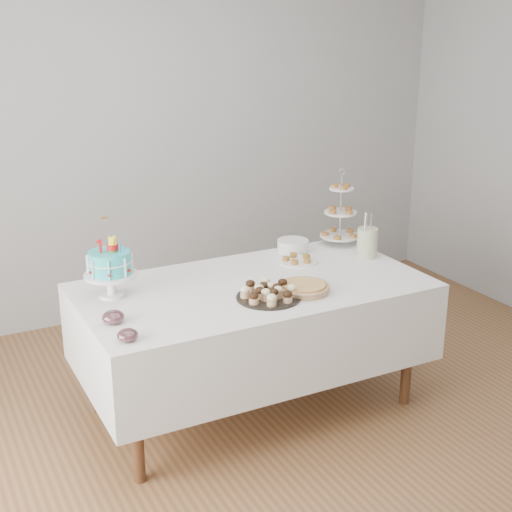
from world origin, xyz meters
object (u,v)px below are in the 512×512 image
jam_bowl_b (113,317)px  pie (304,287)px  cupcake_tray (269,292)px  plate_stack (293,246)px  table (253,322)px  tiered_stand (341,213)px  pastry_plate (297,260)px  utensil_pitcher (367,241)px  birthday_cake (111,276)px  jam_bowl_a (127,335)px

jam_bowl_b → pie: bearing=-3.9°
cupcake_tray → plate_stack: (0.51, 0.62, 0.00)m
table → tiered_stand: tiered_stand is taller
tiered_stand → pie: bearing=-135.9°
pastry_plate → cupcake_tray: bearing=-135.0°
pastry_plate → utensil_pitcher: 0.45m
plate_stack → utensil_pitcher: utensil_pitcher is taller
table → pastry_plate: (0.41, 0.21, 0.24)m
birthday_cake → cupcake_tray: 0.83m
pastry_plate → jam_bowl_a: 1.38m
cupcake_tray → tiered_stand: bearing=35.8°
jam_bowl_a → pastry_plate: bearing=25.2°
table → utensil_pitcher: (0.84, 0.10, 0.33)m
birthday_cake → plate_stack: bearing=28.8°
table → cupcake_tray: (-0.02, -0.22, 0.27)m
jam_bowl_a → table: bearing=24.3°
birthday_cake → plate_stack: 1.26m
plate_stack → utensil_pitcher: size_ratio=0.70×
tiered_stand → utensil_pitcher: tiered_stand is taller
jam_bowl_b → utensil_pitcher: bearing=8.6°
utensil_pitcher → cupcake_tray: bearing=-149.5°
birthday_cake → utensil_pitcher: (1.59, -0.08, -0.02)m
jam_bowl_b → cupcake_tray: bearing=-4.6°
plate_stack → jam_bowl_b: size_ratio=1.79×
table → cupcake_tray: size_ratio=5.61×
cupcake_tray → pie: 0.22m
plate_stack → jam_bowl_a: size_ratio=1.98×
cupcake_tray → plate_stack: cupcake_tray is taller
jam_bowl_b → utensil_pitcher: (1.68, 0.26, 0.07)m
jam_bowl_a → jam_bowl_b: (0.00, 0.22, 0.00)m
tiered_stand → utensil_pitcher: (0.00, -0.30, -0.11)m
tiered_stand → plate_stack: 0.39m
birthday_cake → jam_bowl_b: (-0.09, -0.34, -0.09)m
pie → tiered_stand: size_ratio=0.56×
pastry_plate → birthday_cake: bearing=-178.7°
tiered_stand → utensil_pitcher: size_ratio=1.79×
birthday_cake → tiered_stand: tiered_stand is taller
birthday_cake → jam_bowl_a: (-0.09, -0.56, -0.09)m
table → pie: pie is taller
pie → utensil_pitcher: bearing=26.7°
table → jam_bowl_b: size_ratio=17.54×
birthday_cake → pastry_plate: birthday_cake is taller
plate_stack → jam_bowl_b: plate_stack is taller
tiered_stand → jam_bowl_a: (-1.68, -0.78, -0.18)m
jam_bowl_a → jam_bowl_b: bearing=90.0°
table → pastry_plate: bearing=27.0°
utensil_pitcher → birthday_cake: bearing=-173.0°
cupcake_tray → jam_bowl_a: size_ratio=3.45×
cupcake_tray → pastry_plate: 0.61m
pie → pastry_plate: (0.22, 0.44, -0.01)m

